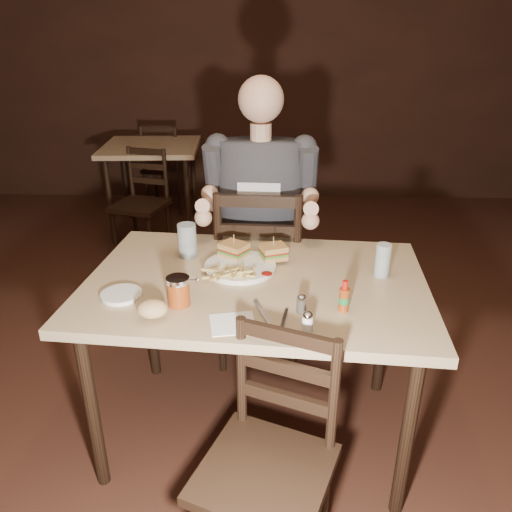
{
  "coord_description": "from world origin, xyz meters",
  "views": [
    {
      "loc": [
        0.1,
        -1.75,
        1.67
      ],
      "look_at": [
        0.06,
        0.05,
        0.85
      ],
      "focal_mm": 35.0,
      "sensor_mm": 36.0,
      "label": 1
    }
  ],
  "objects_px": {
    "dinner_plate": "(240,268)",
    "syrup_dispenser": "(179,291)",
    "chair_far": "(260,273)",
    "chair_near": "(265,473)",
    "bg_chair_near": "(140,205)",
    "bg_chair_far": "(166,168)",
    "glass_left": "(187,241)",
    "bg_table": "(152,155)",
    "diner": "(260,183)",
    "main_table": "(256,296)",
    "glass_right": "(383,260)",
    "hot_sauce": "(344,296)",
    "side_plate": "(122,296)"
  },
  "relations": [
    {
      "from": "chair_near",
      "to": "hot_sauce",
      "type": "relative_size",
      "value": 7.19
    },
    {
      "from": "glass_right",
      "to": "syrup_dispenser",
      "type": "bearing_deg",
      "value": -162.23
    },
    {
      "from": "bg_chair_near",
      "to": "dinner_plate",
      "type": "height_order",
      "value": "bg_chair_near"
    },
    {
      "from": "chair_far",
      "to": "bg_chair_far",
      "type": "relative_size",
      "value": 1.16
    },
    {
      "from": "bg_chair_far",
      "to": "bg_chair_near",
      "type": "height_order",
      "value": "bg_chair_far"
    },
    {
      "from": "chair_far",
      "to": "glass_left",
      "type": "distance_m",
      "value": 0.61
    },
    {
      "from": "chair_far",
      "to": "bg_chair_far",
      "type": "height_order",
      "value": "chair_far"
    },
    {
      "from": "glass_left",
      "to": "dinner_plate",
      "type": "bearing_deg",
      "value": -28.65
    },
    {
      "from": "dinner_plate",
      "to": "glass_right",
      "type": "height_order",
      "value": "glass_right"
    },
    {
      "from": "chair_far",
      "to": "chair_near",
      "type": "xyz_separation_m",
      "value": [
        0.03,
        -1.24,
        -0.08
      ]
    },
    {
      "from": "bg_table",
      "to": "bg_chair_far",
      "type": "distance_m",
      "value": 0.6
    },
    {
      "from": "diner",
      "to": "syrup_dispenser",
      "type": "bearing_deg",
      "value": -106.64
    },
    {
      "from": "bg_chair_far",
      "to": "glass_left",
      "type": "bearing_deg",
      "value": 106.82
    },
    {
      "from": "chair_far",
      "to": "side_plate",
      "type": "bearing_deg",
      "value": 59.92
    },
    {
      "from": "chair_near",
      "to": "bg_chair_near",
      "type": "bearing_deg",
      "value": 133.24
    },
    {
      "from": "bg_chair_near",
      "to": "side_plate",
      "type": "relative_size",
      "value": 5.65
    },
    {
      "from": "bg_chair_near",
      "to": "chair_far",
      "type": "bearing_deg",
      "value": -38.26
    },
    {
      "from": "diner",
      "to": "side_plate",
      "type": "relative_size",
      "value": 6.64
    },
    {
      "from": "bg_chair_far",
      "to": "chair_far",
      "type": "bearing_deg",
      "value": 115.38
    },
    {
      "from": "chair_far",
      "to": "hot_sauce",
      "type": "relative_size",
      "value": 8.49
    },
    {
      "from": "bg_chair_far",
      "to": "bg_chair_near",
      "type": "xyz_separation_m",
      "value": [
        0.0,
        -1.1,
        -0.02
      ]
    },
    {
      "from": "chair_near",
      "to": "glass_left",
      "type": "bearing_deg",
      "value": 134.06
    },
    {
      "from": "glass_right",
      "to": "syrup_dispenser",
      "type": "xyz_separation_m",
      "value": [
        -0.77,
        -0.25,
        -0.01
      ]
    },
    {
      "from": "chair_near",
      "to": "chair_far",
      "type": "bearing_deg",
      "value": 113.5
    },
    {
      "from": "glass_right",
      "to": "chair_near",
      "type": "bearing_deg",
      "value": -124.34
    },
    {
      "from": "bg_table",
      "to": "side_plate",
      "type": "xyz_separation_m",
      "value": [
        0.47,
        -2.65,
        0.1
      ]
    },
    {
      "from": "diner",
      "to": "main_table",
      "type": "bearing_deg",
      "value": -87.45
    },
    {
      "from": "bg_chair_near",
      "to": "syrup_dispenser",
      "type": "height_order",
      "value": "syrup_dispenser"
    },
    {
      "from": "main_table",
      "to": "bg_chair_far",
      "type": "distance_m",
      "value": 3.21
    },
    {
      "from": "bg_table",
      "to": "hot_sauce",
      "type": "relative_size",
      "value": 7.23
    },
    {
      "from": "chair_far",
      "to": "hot_sauce",
      "type": "xyz_separation_m",
      "value": [
        0.3,
        -0.84,
        0.33
      ]
    },
    {
      "from": "chair_far",
      "to": "bg_chair_far",
      "type": "distance_m",
      "value": 2.62
    },
    {
      "from": "main_table",
      "to": "diner",
      "type": "bearing_deg",
      "value": 89.27
    },
    {
      "from": "bg_chair_near",
      "to": "side_plate",
      "type": "distance_m",
      "value": 2.18
    },
    {
      "from": "bg_chair_far",
      "to": "diner",
      "type": "xyz_separation_m",
      "value": [
        0.97,
        -2.49,
        0.57
      ]
    },
    {
      "from": "bg_chair_far",
      "to": "glass_left",
      "type": "xyz_separation_m",
      "value": [
        0.66,
        -2.83,
        0.41
      ]
    },
    {
      "from": "bg_table",
      "to": "syrup_dispenser",
      "type": "xyz_separation_m",
      "value": [
        0.69,
        -2.7,
        0.14
      ]
    },
    {
      "from": "chair_near",
      "to": "main_table",
      "type": "bearing_deg",
      "value": 115.88
    },
    {
      "from": "chair_far",
      "to": "chair_near",
      "type": "relative_size",
      "value": 1.18
    },
    {
      "from": "chair_near",
      "to": "syrup_dispenser",
      "type": "distance_m",
      "value": 0.66
    },
    {
      "from": "dinner_plate",
      "to": "syrup_dispenser",
      "type": "bearing_deg",
      "value": -124.97
    },
    {
      "from": "bg_table",
      "to": "syrup_dispenser",
      "type": "bearing_deg",
      "value": -75.68
    },
    {
      "from": "syrup_dispenser",
      "to": "bg_table",
      "type": "bearing_deg",
      "value": 109.64
    },
    {
      "from": "bg_table",
      "to": "diner",
      "type": "height_order",
      "value": "diner"
    },
    {
      "from": "bg_chair_near",
      "to": "diner",
      "type": "distance_m",
      "value": 1.79
    },
    {
      "from": "glass_right",
      "to": "side_plate",
      "type": "bearing_deg",
      "value": -168.81
    },
    {
      "from": "main_table",
      "to": "chair_near",
      "type": "xyz_separation_m",
      "value": [
        0.04,
        -0.63,
        -0.28
      ]
    },
    {
      "from": "main_table",
      "to": "chair_far",
      "type": "height_order",
      "value": "chair_far"
    },
    {
      "from": "chair_near",
      "to": "side_plate",
      "type": "relative_size",
      "value": 5.75
    },
    {
      "from": "glass_right",
      "to": "side_plate",
      "type": "height_order",
      "value": "glass_right"
    }
  ]
}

